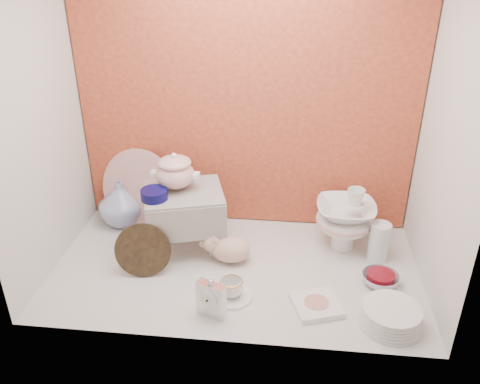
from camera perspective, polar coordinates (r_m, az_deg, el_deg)
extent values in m
plane|color=silver|center=(2.50, -0.51, -8.75)|extent=(1.80, 1.80, 0.00)
cube|color=#CB5D32|center=(2.62, 0.72, 11.34)|extent=(1.80, 0.06, 1.50)
cube|color=silver|center=(2.42, -22.53, 7.84)|extent=(0.06, 1.00, 1.50)
cube|color=silver|center=(2.23, 23.19, 6.16)|extent=(0.06, 1.00, 1.50)
cylinder|color=#0A0944|center=(2.45, -9.83, -0.27)|extent=(0.16, 0.16, 0.05)
imported|color=white|center=(2.88, -13.54, -1.23)|extent=(0.29, 0.29, 0.26)
cube|color=silver|center=(2.18, -3.33, -12.04)|extent=(0.14, 0.09, 0.19)
ellipsoid|color=#D0A793|center=(2.51, -1.08, -6.53)|extent=(0.30, 0.26, 0.15)
cylinder|color=white|center=(2.32, -0.96, -11.85)|extent=(0.21, 0.21, 0.01)
imported|color=white|center=(2.29, -0.97, -10.89)|extent=(0.12, 0.12, 0.09)
cube|color=white|center=(2.29, 8.75, -12.67)|extent=(0.25, 0.25, 0.03)
cylinder|color=white|center=(2.25, 16.95, -13.46)|extent=(0.35, 0.35, 0.09)
imported|color=silver|center=(2.47, 15.80, -9.64)|extent=(0.23, 0.23, 0.06)
cylinder|color=silver|center=(2.61, 15.67, -5.52)|extent=(0.14, 0.14, 0.21)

